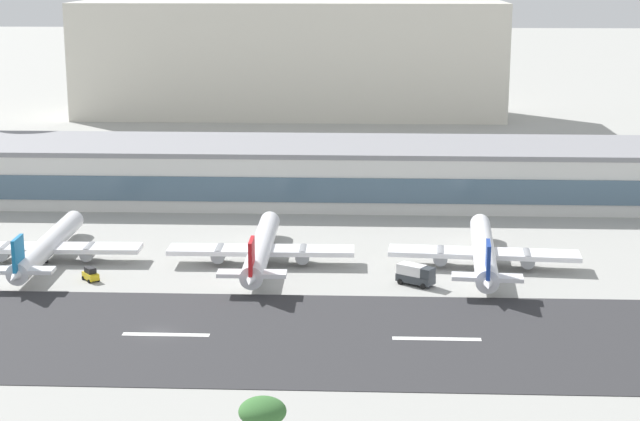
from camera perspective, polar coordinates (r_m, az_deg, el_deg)
The scene contains 12 objects.
ground_plane at distance 144.06m, azimuth -9.00°, elevation -6.72°, with size 1400.00×1400.00×0.00m, color #9E9E99.
runway_strip at distance 143.32m, azimuth -9.07°, elevation -6.82°, with size 800.00×36.06×0.08m, color #2D2D30.
runway_centreline_dash_4 at distance 143.05m, azimuth -8.54°, elevation -6.82°, with size 12.00×1.20×0.01m, color white.
runway_centreline_dash_5 at distance 140.83m, azimuth 6.49°, elevation -7.08°, with size 12.00×1.20×0.01m, color white.
terminal_building at distance 220.73m, azimuth -1.87°, elevation 2.19°, with size 196.27×28.10×12.24m.
distant_hotel_block at distance 342.10m, azimuth -1.70°, elevation 8.37°, with size 140.25×32.05×37.52m, color beige.
airliner_blue_tail_gate_0 at distance 180.18m, azimuth -14.97°, elevation -1.99°, with size 32.01×40.18×8.38m.
airliner_red_tail_gate_1 at distance 172.72m, azimuth -3.31°, elevation -2.19°, with size 31.49×41.27×8.61m.
airliner_navy_tail_gate_2 at distance 172.70m, azimuth 9.07°, elevation -2.34°, with size 31.99×41.40×8.64m.
service_box_truck_0 at distance 163.02m, azimuth 5.33°, elevation -3.54°, with size 6.33×5.29×3.25m.
service_baggage_tug_1 at distance 168.80m, azimuth -12.61°, elevation -3.48°, with size 3.28×3.48×2.20m.
palm_tree_2 at distance 95.11m, azimuth -3.21°, elevation -11.20°, with size 4.40×4.40×11.15m.
Camera 1 is at (28.29, -132.33, 49.43)m, focal length 57.69 mm.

